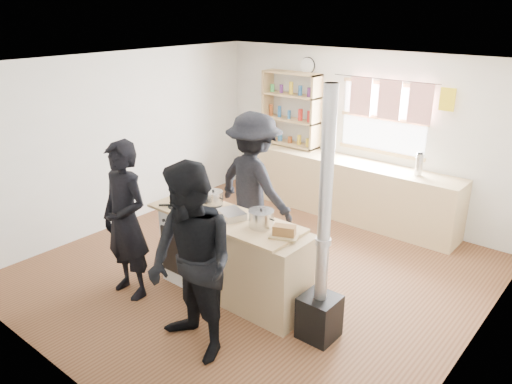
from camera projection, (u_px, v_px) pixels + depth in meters
ground at (256, 271)px, 6.18m from camera, size 5.00×5.00×0.01m
back_counter at (348, 189)px, 7.62m from camera, size 3.40×0.55×0.90m
shelving_unit at (291, 109)px, 8.05m from camera, size 1.00×0.28×1.20m
thermos at (419, 165)px, 6.79m from camera, size 0.10×0.10×0.31m
cooking_island at (234, 258)px, 5.53m from camera, size 1.97×0.64×0.93m
skillet_greens at (187, 204)px, 5.69m from camera, size 0.39×0.39×0.05m
roast_tray at (232, 214)px, 5.40m from camera, size 0.37×0.33×0.08m
stockpot_stove at (213, 198)px, 5.74m from camera, size 0.23×0.23×0.19m
stockpot_counter at (261, 219)px, 5.17m from camera, size 0.27×0.27×0.20m
bread_board at (284, 232)px, 4.95m from camera, size 0.34×0.29×0.12m
flue_heater at (321, 278)px, 4.74m from camera, size 0.35×0.35×2.50m
person_near_left at (125, 221)px, 5.42m from camera, size 0.65×0.43×1.79m
person_near_right at (191, 264)px, 4.44m from camera, size 1.02×0.86×1.87m
person_far at (254, 186)px, 6.32m from camera, size 1.30×0.86×1.89m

